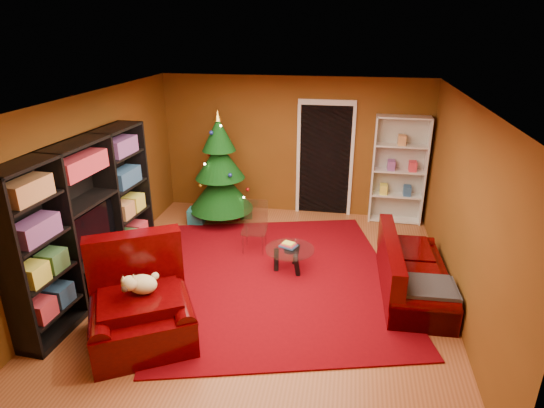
% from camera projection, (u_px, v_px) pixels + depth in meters
% --- Properties ---
extents(floor, '(5.00, 5.50, 0.05)m').
position_uv_depth(floor, '(267.00, 283.00, 6.56)').
color(floor, '#984F29').
rests_on(floor, ground).
extents(ceiling, '(5.00, 5.50, 0.05)m').
position_uv_depth(ceiling, '(266.00, 97.00, 5.58)').
color(ceiling, silver).
rests_on(ceiling, wall_back).
extents(wall_back, '(5.00, 0.05, 2.60)m').
position_uv_depth(wall_back, '(294.00, 146.00, 8.61)').
color(wall_back, brown).
rests_on(wall_back, ground).
extents(wall_left, '(0.05, 5.50, 2.60)m').
position_uv_depth(wall_left, '(93.00, 187.00, 6.47)').
color(wall_left, brown).
rests_on(wall_left, ground).
extents(wall_right, '(0.05, 5.50, 2.60)m').
position_uv_depth(wall_right, '(466.00, 210.00, 5.66)').
color(wall_right, brown).
rests_on(wall_right, ground).
extents(doorway, '(1.06, 0.60, 2.16)m').
position_uv_depth(doorway, '(325.00, 161.00, 8.56)').
color(doorway, black).
rests_on(doorway, floor).
extents(rug, '(4.22, 4.62, 0.02)m').
position_uv_depth(rug, '(277.00, 277.00, 6.64)').
color(rug, '#6C030A').
rests_on(rug, floor).
extents(media_unit, '(0.57, 2.78, 2.12)m').
position_uv_depth(media_unit, '(86.00, 222.00, 5.92)').
color(media_unit, black).
rests_on(media_unit, floor).
extents(christmas_tree, '(1.36, 1.36, 2.10)m').
position_uv_depth(christmas_tree, '(220.00, 169.00, 8.19)').
color(christmas_tree, '#09360E').
rests_on(christmas_tree, floor).
extents(gift_box_teal, '(0.31, 0.31, 0.29)m').
position_uv_depth(gift_box_teal, '(197.00, 216.00, 8.42)').
color(gift_box_teal, teal).
rests_on(gift_box_teal, floor).
extents(gift_box_green, '(0.29, 0.29, 0.23)m').
position_uv_depth(gift_box_green, '(246.00, 211.00, 8.69)').
color(gift_box_green, '#1E5821').
rests_on(gift_box_green, floor).
extents(gift_box_red, '(0.29, 0.29, 0.24)m').
position_uv_depth(gift_box_red, '(236.00, 212.00, 8.67)').
color(gift_box_red, '#A11A31').
rests_on(gift_box_red, floor).
extents(white_bookshelf, '(0.94, 0.36, 2.02)m').
position_uv_depth(white_bookshelf, '(399.00, 171.00, 8.22)').
color(white_bookshelf, white).
rests_on(white_bookshelf, floor).
extents(armchair, '(1.66, 1.66, 0.95)m').
position_uv_depth(armchair, '(141.00, 305.00, 5.18)').
color(armchair, '#360103').
rests_on(armchair, rug).
extents(dog, '(0.50, 0.46, 0.31)m').
position_uv_depth(dog, '(143.00, 284.00, 5.15)').
color(dog, '#F2E8B1').
rests_on(dog, armchair).
extents(sofa, '(0.89, 1.88, 0.80)m').
position_uv_depth(sofa, '(415.00, 268.00, 6.13)').
color(sofa, '#360103').
rests_on(sofa, rug).
extents(coffee_table, '(0.94, 0.94, 0.46)m').
position_uv_depth(coffee_table, '(290.00, 259.00, 6.77)').
color(coffee_table, gray).
rests_on(coffee_table, rug).
extents(acrylic_chair, '(0.40, 0.44, 0.76)m').
position_uv_depth(acrylic_chair, '(254.00, 230.00, 7.28)').
color(acrylic_chair, '#66605B').
rests_on(acrylic_chair, rug).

